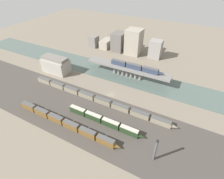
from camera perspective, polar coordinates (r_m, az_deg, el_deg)
The scene contains 15 objects.
ground_plane at distance 120.56m, azimuth -0.32°, elevation -1.61°, with size 400.00×400.00×0.00m, color #756B5B.
railbed_yard at distance 105.40m, azimuth -6.59°, elevation -8.74°, with size 280.00×42.00×0.01m, color #423D38.
river_water at distance 140.47m, azimuth 4.89°, elevation 4.38°, with size 320.00×25.54×0.01m, color #4C5B56.
bridge at distance 137.07m, azimuth 5.03°, elevation 6.72°, with size 67.23×9.28×8.24m.
train_on_bridge at distance 133.30m, azimuth 7.72°, elevation 7.34°, with size 41.82×2.83×3.95m.
train_yard_near at distance 102.04m, azimuth -15.09°, elevation -10.39°, with size 67.91×2.91×4.06m.
train_yard_mid at distance 99.66m, azimuth -2.78°, elevation -10.14°, with size 47.62×2.65×4.15m.
train_yard_far at distance 114.58m, azimuth -5.15°, elevation -3.03°, with size 104.01×2.84×3.59m.
warehouse_building at distance 150.38m, azimuth -17.87°, elevation 7.72°, with size 22.18×11.43×13.18m.
signal_tower at distance 84.01m, azimuth 13.97°, elevation -18.78°, with size 1.06×1.06×14.01m.
city_block_far_left at distance 191.74m, azimuth -5.97°, elevation 15.32°, with size 8.35×8.93×11.32m, color slate.
city_block_left at distance 189.83m, azimuth -1.81°, elevation 14.77°, with size 9.35×15.91×8.29m, color gray.
city_block_center at distance 181.88m, azimuth 2.28°, elevation 15.39°, with size 11.59×15.77×17.89m, color #605B56.
city_block_right at distance 173.85m, azimuth 7.12°, elevation 15.17°, with size 14.30×14.15×23.80m, color gray.
city_block_far_right at distance 170.63m, azimuth 14.01°, elevation 12.67°, with size 11.04×9.16×16.76m, color gray.
Camera 1 is at (45.14, -83.37, 74.48)m, focal length 28.00 mm.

